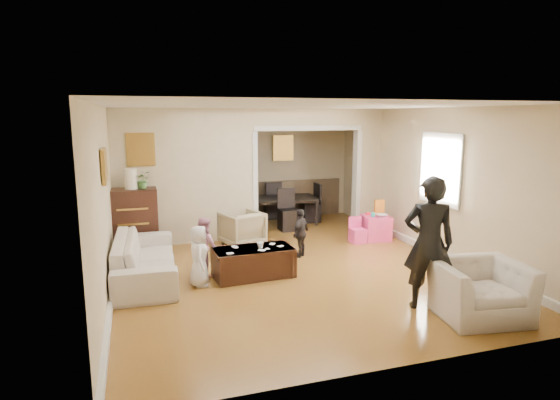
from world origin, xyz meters
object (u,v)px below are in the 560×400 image
object	(u,v)px
child_toddler	(301,233)
dining_table	(280,211)
armchair_front	(479,290)
coffee_cup	(260,245)
child_kneel_a	(199,256)
table_lamp	(131,179)
adult_person	(429,243)
play_table	(376,228)
dresser	(133,221)
cyan_cup	(373,215)
armchair_back	(242,229)
coffee_table	(253,262)
child_kneel_b	(205,246)
sofa	(145,258)

from	to	relation	value
child_toddler	dining_table	bearing A→B (deg)	-143.43
child_toddler	armchair_front	bearing A→B (deg)	68.27
coffee_cup	child_kneel_a	distance (m)	0.96
table_lamp	coffee_cup	size ratio (longest dim) A/B	3.49
adult_person	play_table	bearing A→B (deg)	-84.87
dresser	cyan_cup	world-z (taller)	dresser
armchair_back	coffee_table	distance (m)	1.79
armchair_front	cyan_cup	world-z (taller)	armchair_front
child_kneel_b	coffee_cup	bearing A→B (deg)	-137.75
sofa	child_kneel_a	xyz separation A→B (m)	(0.74, -0.55, 0.12)
coffee_cup	child_toddler	xyz separation A→B (m)	(0.95, 0.80, -0.07)
play_table	cyan_cup	world-z (taller)	cyan_cup
child_kneel_b	adult_person	bearing A→B (deg)	-154.00
armchair_front	child_kneel_b	bearing A→B (deg)	148.23
armchair_back	child_toddler	distance (m)	1.32
table_lamp	coffee_cup	xyz separation A→B (m)	(1.85, -1.93, -0.85)
table_lamp	play_table	bearing A→B (deg)	-6.19
dresser	sofa	bearing A→B (deg)	-84.15
armchair_back	child_kneel_b	bearing A→B (deg)	39.27
child_kneel_a	child_toddler	distance (m)	2.10
sofa	child_toddler	xyz separation A→B (m)	(2.64, 0.35, 0.10)
dresser	child_toddler	bearing A→B (deg)	-22.09
sofa	dining_table	distance (m)	4.22
child_kneel_b	dresser	bearing A→B (deg)	9.31
sofa	play_table	xyz separation A→B (m)	(4.48, 0.98, -0.08)
armchair_back	play_table	distance (m)	2.69
adult_person	dresser	bearing A→B (deg)	-22.72
play_table	adult_person	xyz separation A→B (m)	(-1.05, -3.20, 0.62)
dining_table	child_toddler	size ratio (longest dim) A/B	1.99
adult_person	child_kneel_a	bearing A→B (deg)	-8.63
table_lamp	child_kneel_a	world-z (taller)	table_lamp
play_table	child_toddler	world-z (taller)	child_toddler
play_table	cyan_cup	bearing A→B (deg)	-153.43
coffee_table	dining_table	distance (m)	3.61
armchair_back	adult_person	bearing A→B (deg)	95.62
armchair_back	coffee_table	bearing A→B (deg)	64.17
armchair_front	coffee_cup	world-z (taller)	armchair_front
coffee_table	cyan_cup	bearing A→B (deg)	25.55
table_lamp	child_kneel_a	xyz separation A→B (m)	(0.90, -2.03, -0.90)
child_kneel_b	child_kneel_a	bearing A→B (deg)	137.45
child_kneel_a	play_table	bearing A→B (deg)	-61.82
dresser	dining_table	world-z (taller)	dresser
child_kneel_a	coffee_cup	bearing A→B (deg)	-78.11
armchair_front	table_lamp	size ratio (longest dim) A/B	2.94
table_lamp	child_kneel_a	size ratio (longest dim) A/B	0.40
coffee_cup	child_toddler	bearing A→B (deg)	40.10
table_lamp	dresser	bearing A→B (deg)	0.00
child_kneel_a	child_kneel_b	size ratio (longest dim) A/B	0.98
armchair_back	coffee_cup	distance (m)	1.83
coffee_table	coffee_cup	bearing A→B (deg)	-26.57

